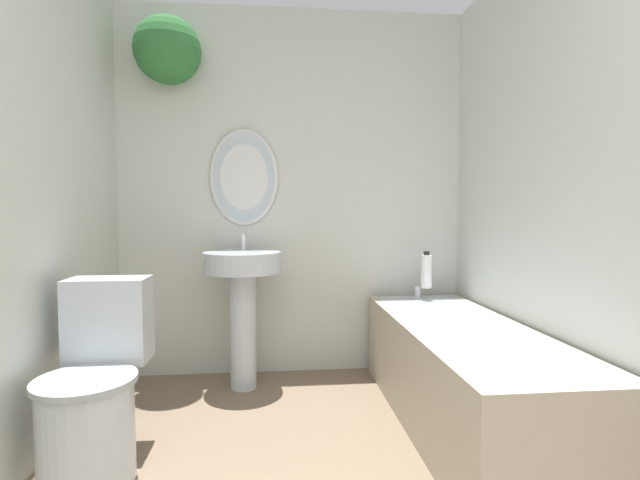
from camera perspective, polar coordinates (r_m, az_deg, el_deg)
The scene contains 6 objects.
wall_back at distance 3.10m, azimuth -5.76°, elevation 8.46°, with size 2.38×0.40×2.40m.
wall_right at distance 2.10m, azimuth 32.64°, elevation 6.34°, with size 0.06×3.00×2.40m.
toilet at distance 2.21m, azimuth -26.00°, elevation -16.47°, with size 0.39×0.57×0.78m.
pedestal_sink at distance 2.86m, azimuth -9.50°, elevation -6.06°, with size 0.46×0.46×0.93m.
bathtub at distance 2.51m, azimuth 17.23°, elevation -15.41°, with size 0.61×1.69×0.59m.
shampoo_bottle at distance 3.05m, azimuth 12.96°, elevation -3.72°, with size 0.07×0.07×0.23m.
Camera 1 is at (-0.14, -0.20, 1.07)m, focal length 26.00 mm.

